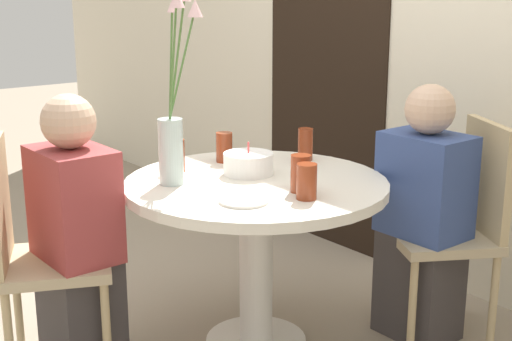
# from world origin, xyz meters

# --- Properties ---
(wall_back) EXTENTS (8.00, 0.05, 2.60)m
(wall_back) POSITION_xyz_m (0.00, 1.14, 1.30)
(wall_back) COLOR beige
(wall_back) RESTS_ON ground_plane
(doorway_panel) EXTENTS (0.90, 0.01, 2.05)m
(doorway_panel) POSITION_xyz_m (-0.77, 1.11, 1.02)
(doorway_panel) COLOR black
(doorway_panel) RESTS_ON ground_plane
(dining_table) EXTENTS (1.03, 1.03, 0.71)m
(dining_table) POSITION_xyz_m (0.00, 0.00, 0.56)
(dining_table) COLOR silver
(dining_table) RESTS_ON ground_plane
(chair_near_front) EXTENTS (0.55, 0.55, 0.91)m
(chair_near_front) POSITION_xyz_m (0.43, 0.73, 0.52)
(chair_near_front) COLOR tan
(chair_near_front) RESTS_ON ground_plane
(chair_right_flank) EXTENTS (0.53, 0.53, 0.91)m
(chair_right_flank) POSITION_xyz_m (-0.37, -0.77, 0.52)
(chair_right_flank) COLOR tan
(chair_right_flank) RESTS_ON ground_plane
(birthday_cake) EXTENTS (0.20, 0.20, 0.13)m
(birthday_cake) POSITION_xyz_m (-0.09, 0.04, 0.75)
(birthday_cake) COLOR white
(birthday_cake) RESTS_ON dining_table
(flower_vase) EXTENTS (0.25, 0.26, 0.73)m
(flower_vase) POSITION_xyz_m (-0.15, -0.28, 0.95)
(flower_vase) COLOR #B2C6C1
(flower_vase) RESTS_ON dining_table
(side_plate) EXTENTS (0.18, 0.18, 0.01)m
(side_plate) POSITION_xyz_m (0.19, -0.21, 0.71)
(side_plate) COLOR silver
(side_plate) RESTS_ON dining_table
(drink_glass_0) EXTENTS (0.07, 0.07, 0.13)m
(drink_glass_0) POSITION_xyz_m (-0.32, 0.08, 0.77)
(drink_glass_0) COLOR maroon
(drink_glass_0) RESTS_ON dining_table
(drink_glass_1) EXTENTS (0.08, 0.08, 0.13)m
(drink_glass_1) POSITION_xyz_m (-0.31, -0.17, 0.77)
(drink_glass_1) COLOR maroon
(drink_glass_1) RESTS_ON dining_table
(drink_glass_2) EXTENTS (0.07, 0.07, 0.14)m
(drink_glass_2) POSITION_xyz_m (0.22, 0.03, 0.78)
(drink_glass_2) COLOR maroon
(drink_glass_2) RESTS_ON dining_table
(drink_glass_3) EXTENTS (0.07, 0.07, 0.13)m
(drink_glass_3) POSITION_xyz_m (0.30, -0.01, 0.77)
(drink_glass_3) COLOR maroon
(drink_glass_3) RESTS_ON dining_table
(drink_glass_4) EXTENTS (0.06, 0.06, 0.14)m
(drink_glass_4) POSITION_xyz_m (-0.13, 0.38, 0.78)
(drink_glass_4) COLOR maroon
(drink_glass_4) RESTS_ON dining_table
(person_guest) EXTENTS (0.34, 0.24, 1.07)m
(person_guest) POSITION_xyz_m (0.35, 0.60, 0.50)
(person_guest) COLOR #383333
(person_guest) RESTS_ON ground_plane
(person_boy) EXTENTS (0.34, 0.24, 1.07)m
(person_boy) POSITION_xyz_m (-0.30, -0.62, 0.50)
(person_boy) COLOR #383333
(person_boy) RESTS_ON ground_plane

